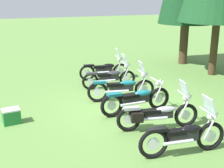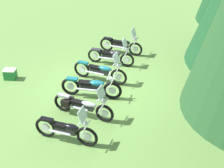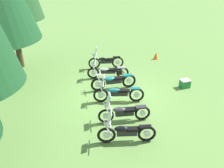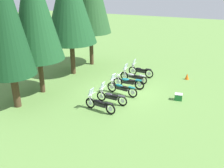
{
  "view_description": "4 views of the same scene",
  "coord_description": "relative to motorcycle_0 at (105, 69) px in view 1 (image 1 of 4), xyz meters",
  "views": [
    {
      "loc": [
        8.61,
        -4.07,
        3.61
      ],
      "look_at": [
        -0.61,
        -0.41,
        0.63
      ],
      "focal_mm": 48.31,
      "sensor_mm": 36.0,
      "label": 1
    },
    {
      "loc": [
        11.31,
        2.97,
        7.27
      ],
      "look_at": [
        0.84,
        0.75,
        0.78
      ],
      "focal_mm": 54.56,
      "sensor_mm": 36.0,
      "label": 2
    },
    {
      "loc": [
        -9.63,
        2.21,
        5.92
      ],
      "look_at": [
        -0.14,
        0.16,
        0.74
      ],
      "focal_mm": 37.16,
      "sensor_mm": 36.0,
      "label": 3
    },
    {
      "loc": [
        -15.68,
        -5.67,
        7.39
      ],
      "look_at": [
        -0.94,
        0.52,
        0.83
      ],
      "focal_mm": 41.05,
      "sensor_mm": 36.0,
      "label": 4
    }
  ],
  "objects": [
    {
      "name": "motorcycle_0",
      "position": [
        0.0,
        0.0,
        0.0
      ],
      "size": [
        0.77,
        2.15,
        1.35
      ],
      "rotation": [
        0.0,
        0.0,
        1.41
      ],
      "color": "black",
      "rests_on": "ground_plane"
    },
    {
      "name": "ground_plane",
      "position": [
        3.32,
        -0.34,
        -0.46
      ],
      "size": [
        80.0,
        80.0,
        0.0
      ],
      "primitive_type": "plane",
      "color": "#608C42"
    },
    {
      "name": "motorcycle_4",
      "position": [
        5.25,
        -0.43,
        -0.01
      ],
      "size": [
        0.84,
        2.32,
        1.35
      ],
      "rotation": [
        0.0,
        0.0,
        1.38
      ],
      "color": "black",
      "rests_on": "ground_plane"
    },
    {
      "name": "picnic_cooler",
      "position": [
        3.37,
        -4.13,
        -0.24
      ],
      "size": [
        0.43,
        0.53,
        0.44
      ],
      "color": "#1E7233",
      "rests_on": "ground_plane"
    },
    {
      "name": "motorcycle_1",
      "position": [
        1.22,
        -0.24,
        -0.0
      ],
      "size": [
        0.77,
        2.19,
        1.34
      ],
      "rotation": [
        0.0,
        0.0,
        1.49
      ],
      "color": "black",
      "rests_on": "ground_plane"
    },
    {
      "name": "motorcycle_5",
      "position": [
        6.68,
        -0.52,
        0.01
      ],
      "size": [
        0.68,
        2.17,
        1.37
      ],
      "rotation": [
        0.0,
        0.0,
        1.46
      ],
      "color": "black",
      "rests_on": "ground_plane"
    },
    {
      "name": "motorcycle_2",
      "position": [
        2.75,
        -0.36,
        0.01
      ],
      "size": [
        0.75,
        2.37,
        1.37
      ],
      "rotation": [
        0.0,
        0.0,
        1.38
      ],
      "color": "black",
      "rests_on": "ground_plane"
    },
    {
      "name": "motorcycle_3",
      "position": [
        3.99,
        -0.42,
        0.01
      ],
      "size": [
        0.7,
        2.39,
        1.02
      ],
      "rotation": [
        0.0,
        0.0,
        1.59
      ],
      "color": "black",
      "rests_on": "ground_plane"
    }
  ]
}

